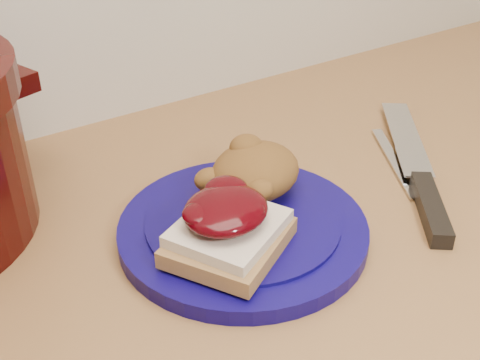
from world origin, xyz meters
TOP-DOWN VIEW (x-y plane):
  - plate at (0.02, 1.49)m, footprint 0.31×0.31m
  - sandwich at (-0.02, 1.46)m, footprint 0.13×0.13m
  - stuffing_mound at (0.05, 1.52)m, footprint 0.12×0.12m
  - chef_knife at (0.22, 1.45)m, footprint 0.21×0.26m
  - butter_knife at (0.24, 1.51)m, footprint 0.09×0.14m

SIDE VIEW (x-z plane):
  - butter_knife at x=0.24m, z-range 0.90..0.90m
  - plate at x=0.02m, z-range 0.90..0.92m
  - chef_knife at x=0.22m, z-range 0.90..0.92m
  - sandwich at x=-0.02m, z-range 0.92..0.97m
  - stuffing_mound at x=0.05m, z-range 0.92..0.97m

